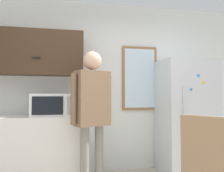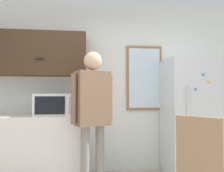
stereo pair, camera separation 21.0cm
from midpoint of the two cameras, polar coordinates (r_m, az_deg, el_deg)
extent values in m
cube|color=silver|center=(3.53, -1.43, 0.03)|extent=(6.00, 0.06, 2.70)
cube|color=silver|center=(3.39, -22.57, -14.88)|extent=(1.97, 0.61, 0.92)
cube|color=#3D2819|center=(3.47, -21.66, 7.81)|extent=(1.97, 0.37, 0.63)
cube|color=black|center=(3.19, -16.59, 6.89)|extent=(0.12, 0.01, 0.01)
cube|color=white|center=(3.12, -12.58, -4.78)|extent=(0.55, 0.39, 0.30)
cube|color=black|center=(2.93, -13.96, -4.93)|extent=(0.38, 0.01, 0.23)
cube|color=#B2B2B2|center=(2.91, -8.45, -4.99)|extent=(0.08, 0.01, 0.24)
cylinder|color=gray|center=(2.82, -4.85, -18.67)|extent=(0.11, 0.11, 0.82)
cylinder|color=gray|center=(2.91, -1.05, -18.17)|extent=(0.11, 0.11, 0.82)
cube|color=brown|center=(2.75, -2.89, -3.22)|extent=(0.47, 0.37, 0.68)
sphere|color=#D8AD8C|center=(2.78, -2.87, 6.58)|extent=(0.23, 0.23, 0.23)
cylinder|color=brown|center=(2.64, -7.74, -3.33)|extent=(0.07, 0.07, 0.61)
cylinder|color=brown|center=(2.87, 1.58, -3.27)|extent=(0.07, 0.07, 0.61)
cube|color=silver|center=(3.59, 21.71, -7.47)|extent=(0.80, 0.64, 1.75)
cylinder|color=silver|center=(3.18, 21.06, -5.65)|extent=(0.02, 0.02, 0.61)
cube|color=#338CDB|center=(3.32, 24.47, 2.67)|extent=(0.04, 0.01, 0.04)
cube|color=yellow|center=(3.35, 25.66, 0.97)|extent=(0.04, 0.01, 0.04)
cube|color=#338CDB|center=(3.25, 22.74, -0.79)|extent=(0.04, 0.01, 0.04)
cube|color=#997551|center=(2.03, 24.63, -15.36)|extent=(0.27, 0.35, 0.57)
cube|color=olive|center=(3.64, 10.03, 2.06)|extent=(0.59, 0.04, 1.05)
cube|color=silver|center=(3.61, 10.13, 2.09)|extent=(0.51, 0.01, 0.97)
camera|label=1|loc=(0.10, -87.75, -0.09)|focal=35.00mm
camera|label=2|loc=(0.10, 92.25, 0.09)|focal=35.00mm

